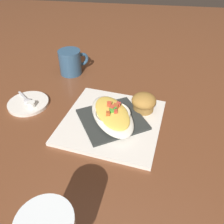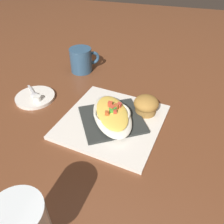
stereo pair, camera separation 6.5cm
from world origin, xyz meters
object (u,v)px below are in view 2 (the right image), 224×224
(creamer_saucer, at_px, (35,97))
(muffin, at_px, (146,105))
(stemmed_glass, at_px, (21,224))
(creamer_cup_0, at_px, (37,98))
(gratin_dish, at_px, (112,114))
(spoon, at_px, (34,94))
(square_plate, at_px, (112,121))
(coffee_mug, at_px, (82,61))

(creamer_saucer, bearing_deg, muffin, 92.62)
(muffin, distance_m, creamer_saucer, 0.36)
(muffin, relative_size, stemmed_glass, 0.53)
(creamer_saucer, xyz_separation_m, creamer_cup_0, (0.02, 0.02, 0.01))
(gratin_dish, height_order, muffin, muffin)
(creamer_saucer, height_order, spoon, spoon)
(creamer_saucer, relative_size, creamer_cup_0, 5.29)
(square_plate, relative_size, coffee_mug, 2.60)
(coffee_mug, xyz_separation_m, stemmed_glass, (0.63, 0.16, 0.06))
(creamer_saucer, distance_m, spoon, 0.01)
(coffee_mug, relative_size, spoon, 1.44)
(gratin_dish, bearing_deg, spoon, -100.09)
(spoon, distance_m, creamer_cup_0, 0.03)
(stemmed_glass, bearing_deg, spoon, -149.62)
(stemmed_glass, height_order, creamer_cup_0, stemmed_glass)
(square_plate, relative_size, spoon, 3.75)
(square_plate, xyz_separation_m, coffee_mug, (-0.26, -0.20, 0.03))
(stemmed_glass, bearing_deg, coffee_mug, -165.77)
(muffin, bearing_deg, creamer_saucer, -87.38)
(stemmed_glass, distance_m, creamer_saucer, 0.48)
(coffee_mug, distance_m, creamer_cup_0, 0.25)
(gratin_dish, xyz_separation_m, muffin, (-0.06, 0.09, 0.00))
(muffin, xyz_separation_m, coffee_mug, (-0.20, -0.28, 0.00))
(square_plate, xyz_separation_m, gratin_dish, (-0.00, 0.00, 0.03))
(square_plate, height_order, coffee_mug, coffee_mug)
(square_plate, relative_size, creamer_cup_0, 11.34)
(muffin, bearing_deg, square_plate, -53.65)
(stemmed_glass, relative_size, spoon, 1.89)
(muffin, distance_m, stemmed_glass, 0.45)
(coffee_mug, bearing_deg, gratin_dish, 36.65)
(spoon, bearing_deg, coffee_mug, 158.97)
(stemmed_glass, xyz_separation_m, spoon, (-0.41, -0.24, -0.08))
(creamer_saucer, bearing_deg, creamer_cup_0, 48.49)
(coffee_mug, bearing_deg, stemmed_glass, 14.23)
(square_plate, height_order, creamer_cup_0, creamer_cup_0)
(gratin_dish, distance_m, coffee_mug, 0.33)
(creamer_saucer, bearing_deg, stemmed_glass, 30.18)
(square_plate, relative_size, muffin, 3.73)
(muffin, height_order, creamer_cup_0, muffin)
(square_plate, xyz_separation_m, creamer_saucer, (-0.05, -0.28, 0.00))
(spoon, bearing_deg, gratin_dish, 79.91)
(stemmed_glass, bearing_deg, creamer_saucer, -149.82)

